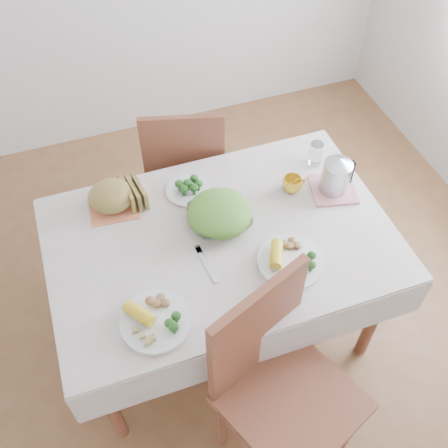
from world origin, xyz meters
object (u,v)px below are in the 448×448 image
object	(u,v)px
dining_table	(222,286)
dinner_plate_left	(156,322)
salad_bowl	(220,218)
electric_kettle	(337,172)
yellow_mug	(292,184)
dinner_plate_right	(290,262)
chair_far	(186,166)
chair_near	(290,407)

from	to	relation	value
dining_table	dinner_plate_left	size ratio (longest dim) A/B	4.99
salad_bowl	electric_kettle	bearing A→B (deg)	1.21
dining_table	yellow_mug	size ratio (longest dim) A/B	14.95
dinner_plate_right	yellow_mug	bearing A→B (deg)	65.10
dining_table	electric_kettle	bearing A→B (deg)	8.73
dining_table	chair_far	bearing A→B (deg)	85.92
chair_near	yellow_mug	size ratio (longest dim) A/B	11.38
dining_table	yellow_mug	distance (m)	0.61
salad_bowl	electric_kettle	size ratio (longest dim) A/B	1.45
salad_bowl	chair_near	bearing A→B (deg)	-87.85
yellow_mug	dinner_plate_left	bearing A→B (deg)	-148.65
chair_near	dining_table	bearing A→B (deg)	71.75
yellow_mug	electric_kettle	distance (m)	0.21
chair_near	yellow_mug	distance (m)	0.99
salad_bowl	yellow_mug	distance (m)	0.40
salad_bowl	dining_table	bearing A→B (deg)	-104.57
dinner_plate_right	electric_kettle	distance (m)	0.50
chair_near	dinner_plate_right	world-z (taller)	chair_near
electric_kettle	yellow_mug	bearing A→B (deg)	166.97
dining_table	salad_bowl	xyz separation A→B (m)	(0.02, 0.08, 0.42)
dinner_plate_right	dinner_plate_left	bearing A→B (deg)	-171.87
dining_table	salad_bowl	size ratio (longest dim) A/B	5.16
salad_bowl	dinner_plate_left	bearing A→B (deg)	-135.05
dining_table	salad_bowl	bearing A→B (deg)	75.43
chair_far	yellow_mug	bearing A→B (deg)	134.58
dining_table	dinner_plate_left	xyz separation A→B (m)	(-0.38, -0.32, 0.40)
electric_kettle	chair_far	bearing A→B (deg)	135.52
chair_far	salad_bowl	distance (m)	0.78
chair_near	chair_far	size ratio (longest dim) A/B	1.09
chair_near	salad_bowl	size ratio (longest dim) A/B	3.93
dining_table	yellow_mug	xyz separation A→B (m)	(0.41, 0.16, 0.42)
salad_bowl	electric_kettle	xyz separation A→B (m)	(0.57, 0.01, 0.09)
chair_near	dinner_plate_right	distance (m)	0.59
dinner_plate_right	chair_far	bearing A→B (deg)	99.51
chair_near	chair_far	distance (m)	1.48
yellow_mug	electric_kettle	xyz separation A→B (m)	(0.18, -0.07, 0.08)
dining_table	electric_kettle	size ratio (longest dim) A/B	7.47
dinner_plate_right	yellow_mug	size ratio (longest dim) A/B	3.01
yellow_mug	salad_bowl	bearing A→B (deg)	-168.05
dinner_plate_right	yellow_mug	world-z (taller)	yellow_mug
dinner_plate_left	yellow_mug	size ratio (longest dim) A/B	2.99
dining_table	chair_far	world-z (taller)	chair_far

